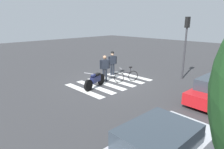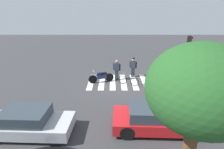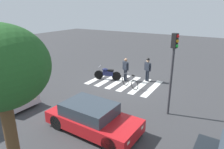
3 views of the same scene
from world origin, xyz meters
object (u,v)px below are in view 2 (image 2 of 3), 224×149
object	(u,v)px
car_red_convertible	(155,118)
officer_on_foot	(117,69)
leaning_bicycle	(129,80)
traffic_light_pole	(187,58)
police_motorcycle	(101,77)
officer_by_motorcycle	(133,66)
car_silver_sedan	(29,122)

from	to	relation	value
car_red_convertible	officer_on_foot	bearing A→B (deg)	-75.43
leaning_bicycle	traffic_light_pole	xyz separation A→B (m)	(-3.37, 2.31, 2.45)
leaning_bicycle	officer_on_foot	xyz separation A→B (m)	(0.93, -1.11, 0.63)
police_motorcycle	officer_by_motorcycle	size ratio (longest dim) A/B	1.13
officer_on_foot	leaning_bicycle	bearing A→B (deg)	130.12
leaning_bicycle	car_red_convertible	bearing A→B (deg)	98.17
officer_on_foot	car_red_convertible	bearing A→B (deg)	104.57
officer_on_foot	traffic_light_pole	size ratio (longest dim) A/B	0.42
officer_by_motorcycle	car_silver_sedan	xyz separation A→B (m)	(5.85, 7.73, -0.45)
officer_on_foot	officer_by_motorcycle	world-z (taller)	officer_by_motorcycle
traffic_light_pole	leaning_bicycle	bearing A→B (deg)	-34.45
officer_on_foot	officer_by_motorcycle	bearing A→B (deg)	-152.78
traffic_light_pole	officer_by_motorcycle	bearing A→B (deg)	-55.87
police_motorcycle	traffic_light_pole	world-z (taller)	traffic_light_pole
car_silver_sedan	traffic_light_pole	xyz separation A→B (m)	(-8.68, -3.56, 2.23)
officer_on_foot	traffic_light_pole	bearing A→B (deg)	141.53
officer_on_foot	traffic_light_pole	xyz separation A→B (m)	(-4.30, 3.42, 1.82)
traffic_light_pole	car_silver_sedan	bearing A→B (deg)	22.30
police_motorcycle	officer_on_foot	distance (m)	1.49
police_motorcycle	car_silver_sedan	world-z (taller)	car_silver_sedan
officer_by_motorcycle	car_silver_sedan	bearing A→B (deg)	52.87
leaning_bicycle	officer_on_foot	bearing A→B (deg)	-49.88
car_red_convertible	traffic_light_pole	size ratio (longest dim) A/B	1.03
car_red_convertible	leaning_bicycle	bearing A→B (deg)	-81.83
car_red_convertible	traffic_light_pole	xyz separation A→B (m)	(-2.57, -3.23, 2.21)
officer_on_foot	car_silver_sedan	xyz separation A→B (m)	(4.38, 6.97, -0.41)
police_motorcycle	leaning_bicycle	distance (m)	2.30
traffic_light_pole	police_motorcycle	bearing A→B (deg)	-27.51
car_silver_sedan	traffic_light_pole	size ratio (longest dim) A/B	0.96
leaning_bicycle	car_silver_sedan	distance (m)	7.92
officer_by_motorcycle	traffic_light_pole	size ratio (longest dim) A/B	0.43
officer_on_foot	car_silver_sedan	world-z (taller)	officer_on_foot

